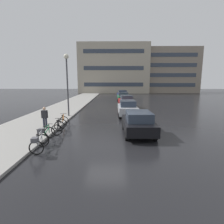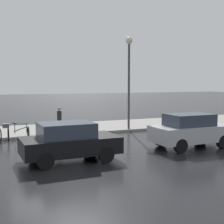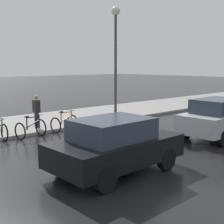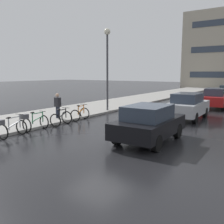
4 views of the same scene
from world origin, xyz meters
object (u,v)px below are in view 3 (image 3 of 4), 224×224
car_silver (219,118)px  streetlamp (116,42)px  pedestrian (36,110)px  bicycle_farthest (64,123)px  bicycle_third (31,128)px  car_black (115,145)px

car_silver → streetlamp: (-5.81, -0.49, 3.36)m
pedestrian → bicycle_farthest: bearing=36.3°
bicycle_third → pedestrian: 1.68m
bicycle_third → streetlamp: streetlamp is taller
car_silver → streetlamp: bearing=-175.2°
bicycle_third → pedestrian: pedestrian is taller
pedestrian → car_black: bearing=-10.2°
bicycle_third → car_silver: (5.15, 5.87, 0.43)m
car_black → bicycle_third: bearing=177.5°
bicycle_farthest → streetlamp: size_ratio=0.19×
bicycle_third → bicycle_farthest: (-0.18, 1.76, -0.01)m
bicycle_third → bicycle_farthest: 1.77m
bicycle_third → streetlamp: 6.61m
bicycle_farthest → car_black: car_black is taller
bicycle_farthest → car_black: size_ratio=0.30×
bicycle_third → car_black: size_ratio=0.31×
bicycle_third → pedestrian: (-1.26, 0.97, 0.53)m
bicycle_farthest → streetlamp: streetlamp is taller
car_black → streetlamp: (-6.08, 5.62, 3.40)m
bicycle_farthest → car_silver: car_silver is taller
streetlamp → car_silver: bearing=4.8°
car_silver → bicycle_farthest: bearing=-142.4°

